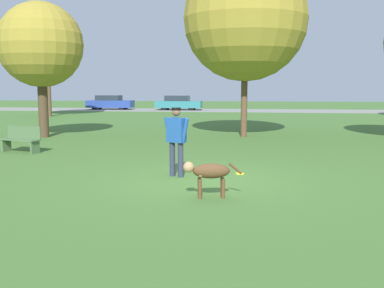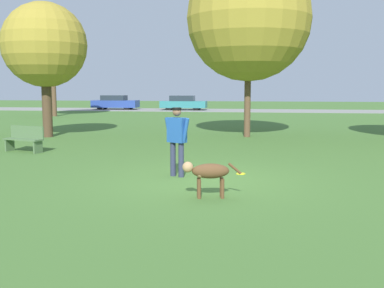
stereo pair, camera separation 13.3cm
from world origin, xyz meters
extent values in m
plane|color=#426B2D|center=(0.00, 0.00, 0.00)|extent=(120.00, 120.00, 0.00)
cube|color=gray|center=(0.00, 31.51, 0.01)|extent=(120.00, 6.00, 0.01)
cylinder|color=#2D334C|center=(-0.47, 0.25, 0.41)|extent=(0.17, 0.17, 0.81)
cylinder|color=#2D334C|center=(-0.69, 0.36, 0.41)|extent=(0.17, 0.17, 0.81)
cube|color=#1E4C93|center=(-0.58, 0.31, 1.10)|extent=(0.49, 0.39, 0.58)
cylinder|color=#1E4C93|center=(-0.36, 0.20, 1.10)|extent=(0.23, 0.17, 0.58)
cylinder|color=#1E4C93|center=(-0.80, 0.41, 1.10)|extent=(0.23, 0.17, 0.58)
sphere|color=brown|center=(-0.58, 0.31, 1.52)|extent=(0.27, 0.27, 0.20)
cylinder|color=black|center=(-0.58, 0.31, 1.59)|extent=(0.29, 0.29, 0.06)
ellipsoid|color=brown|center=(0.42, -1.62, 0.51)|extent=(0.75, 0.42, 0.29)
ellipsoid|color=tan|center=(0.23, -1.65, 0.46)|extent=(0.19, 0.23, 0.16)
sphere|color=tan|center=(0.00, -1.70, 0.59)|extent=(0.24, 0.24, 0.21)
cylinder|color=brown|center=(0.22, -1.74, 0.19)|extent=(0.08, 0.08, 0.37)
cylinder|color=brown|center=(0.19, -1.58, 0.19)|extent=(0.08, 0.08, 0.37)
cylinder|color=brown|center=(0.65, -1.65, 0.19)|extent=(0.08, 0.08, 0.37)
cylinder|color=brown|center=(0.62, -1.49, 0.19)|extent=(0.08, 0.08, 0.37)
cylinder|color=brown|center=(0.87, -1.52, 0.56)|extent=(0.27, 0.10, 0.23)
cylinder|color=yellow|center=(0.89, 0.83, 0.01)|extent=(0.22, 0.22, 0.02)
torus|color=yellow|center=(0.89, 0.83, 0.01)|extent=(0.22, 0.22, 0.02)
cylinder|color=#4C3826|center=(-7.59, 7.92, 1.27)|extent=(0.41, 0.41, 2.53)
sphere|color=olive|center=(-7.59, 7.92, 3.85)|extent=(3.50, 3.50, 3.50)
cylinder|color=brown|center=(-13.62, 21.13, 1.95)|extent=(0.33, 0.33, 3.91)
sphere|color=#4C8938|center=(-13.62, 21.13, 5.58)|extent=(4.46, 4.46, 4.46)
cylinder|color=brown|center=(0.78, 9.22, 1.49)|extent=(0.27, 0.27, 2.98)
sphere|color=olive|center=(0.78, 9.22, 4.90)|extent=(5.14, 5.14, 5.14)
cube|color=#284293|center=(-12.50, 31.80, 0.54)|extent=(4.37, 1.79, 0.68)
cube|color=#232D38|center=(-12.63, 31.80, 1.12)|extent=(2.28, 1.53, 0.48)
cylinder|color=black|center=(-11.20, 32.57, 0.29)|extent=(0.57, 0.20, 0.57)
cylinder|color=black|center=(-11.18, 31.05, 0.29)|extent=(0.57, 0.20, 0.57)
cylinder|color=black|center=(-13.81, 32.55, 0.29)|extent=(0.57, 0.20, 0.57)
cylinder|color=black|center=(-13.80, 31.03, 0.29)|extent=(0.57, 0.20, 0.57)
cube|color=teal|center=(-5.80, 31.61, 0.54)|extent=(4.29, 1.80, 0.62)
cube|color=#232D38|center=(-5.92, 31.61, 1.10)|extent=(2.24, 1.53, 0.50)
cylinder|color=black|center=(-4.52, 32.38, 0.32)|extent=(0.65, 0.21, 0.65)
cylinder|color=black|center=(-4.51, 30.86, 0.32)|extent=(0.65, 0.21, 0.65)
cylinder|color=black|center=(-7.08, 32.35, 0.32)|extent=(0.65, 0.21, 0.65)
cylinder|color=black|center=(-7.07, 30.84, 0.32)|extent=(0.65, 0.21, 0.65)
cube|color=#4C6B42|center=(-6.26, 3.53, 0.41)|extent=(1.46, 0.79, 0.05)
cube|color=#4C6B42|center=(-6.21, 3.70, 0.64)|extent=(1.35, 0.46, 0.40)
cube|color=#4C6B42|center=(-5.67, 3.35, 0.20)|extent=(0.16, 0.36, 0.39)
cube|color=#4C6B42|center=(-6.85, 3.71, 0.20)|extent=(0.16, 0.36, 0.39)
camera|label=1|loc=(1.20, -9.94, 2.08)|focal=42.00mm
camera|label=2|loc=(1.34, -9.92, 2.08)|focal=42.00mm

